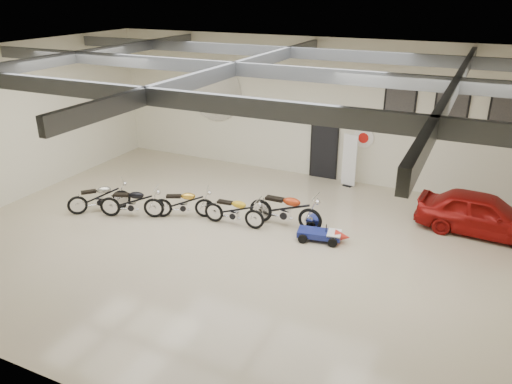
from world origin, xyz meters
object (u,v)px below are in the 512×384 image
at_px(motorcycle_yellow, 234,210).
at_px(vintage_car, 483,214).
at_px(go_kart, 324,232).
at_px(banner_stand, 349,161).
at_px(motorcycle_red, 285,208).
at_px(motorcycle_silver, 99,197).
at_px(motorcycle_gold, 183,202).
at_px(motorcycle_black, 131,202).

distance_m(motorcycle_yellow, vintage_car, 7.10).
xyz_separation_m(motorcycle_yellow, go_kart, (2.72, 0.18, -0.22)).
bearing_deg(go_kart, vintage_car, 21.64).
relative_size(banner_stand, vintage_car, 0.53).
relative_size(motorcycle_yellow, motorcycle_red, 0.84).
xyz_separation_m(motorcycle_silver, motorcycle_gold, (2.61, 0.77, -0.01)).
bearing_deg(banner_stand, go_kart, -73.53).
relative_size(motorcycle_silver, motorcycle_gold, 1.02).
distance_m(banner_stand, motorcycle_black, 7.52).
bearing_deg(motorcycle_silver, motorcycle_yellow, -34.39).
bearing_deg(banner_stand, motorcycle_gold, -120.10).
bearing_deg(motorcycle_gold, banner_stand, 25.28).
bearing_deg(vintage_car, motorcycle_gold, 111.98).
relative_size(motorcycle_black, go_kart, 1.32).
bearing_deg(motorcycle_yellow, motorcycle_silver, -171.62).
distance_m(motorcycle_yellow, motorcycle_red, 1.51).
height_order(motorcycle_gold, motorcycle_red, motorcycle_red).
relative_size(motorcycle_silver, vintage_car, 0.52).
height_order(motorcycle_yellow, motorcycle_red, motorcycle_red).
relative_size(motorcycle_silver, go_kart, 1.28).
distance_m(banner_stand, motorcycle_silver, 8.46).
bearing_deg(banner_stand, vintage_car, -14.13).
distance_m(motorcycle_red, vintage_car, 5.60).
height_order(banner_stand, motorcycle_black, banner_stand).
bearing_deg(vintage_car, go_kart, 125.17).
xyz_separation_m(motorcycle_black, vintage_car, (9.72, 3.38, 0.11)).
bearing_deg(go_kart, motorcycle_red, 154.16).
bearing_deg(motorcycle_black, banner_stand, 23.61).
bearing_deg(vintage_car, motorcycle_yellow, 114.95).
relative_size(motorcycle_red, go_kart, 1.51).
distance_m(motorcycle_silver, motorcycle_gold, 2.72).
bearing_deg(motorcycle_red, motorcycle_gold, -167.25).
xyz_separation_m(banner_stand, motorcycle_red, (-0.81, -3.93, -0.37)).
xyz_separation_m(motorcycle_black, go_kart, (5.81, 1.01, -0.24)).
height_order(motorcycle_red, vintage_car, vintage_car).
height_order(go_kart, vintage_car, vintage_car).
bearing_deg(motorcycle_gold, go_kart, -20.64).
xyz_separation_m(banner_stand, motorcycle_silver, (-6.48, -5.42, -0.45)).
distance_m(motorcycle_silver, motorcycle_yellow, 4.37).
xyz_separation_m(motorcycle_silver, motorcycle_black, (1.18, 0.10, 0.02)).
xyz_separation_m(motorcycle_red, vintage_car, (5.23, 1.99, 0.03)).
xyz_separation_m(banner_stand, vintage_car, (4.42, -1.95, -0.33)).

